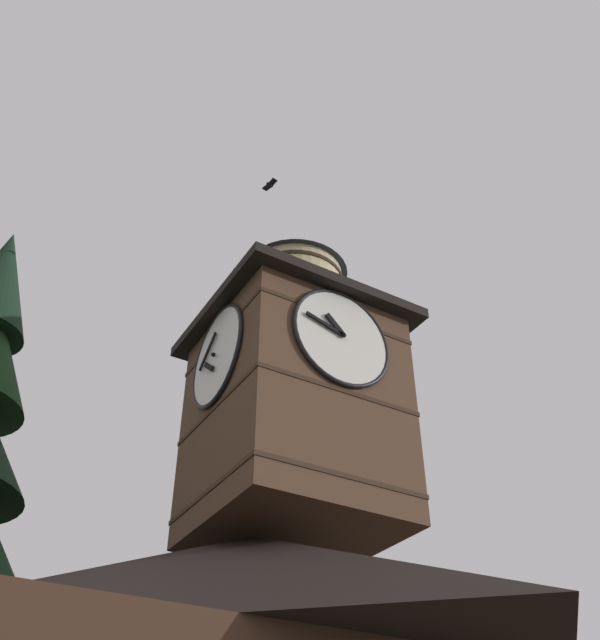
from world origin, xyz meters
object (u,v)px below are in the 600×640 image
Objects in this scene: clock_tower at (294,393)px; flying_bird_high at (270,185)px; moon at (178,630)px; pine_tree_behind at (228,634)px.

flying_bird_high reaches higher than clock_tower.
moon is 3.28× the size of flying_bird_high.
moon is at bearing -109.50° from pine_tree_behind.
clock_tower is 6.07m from pine_tree_behind.
flying_bird_high is at bearing 70.51° from moon.
clock_tower is at bearing 71.73° from moon.
pine_tree_behind is at bearing -98.86° from clock_tower.
flying_bird_high is (1.51, 4.27, 10.76)m from pine_tree_behind.
moon is at bearing -109.49° from flying_bird_high.
flying_bird_high is at bearing 70.57° from pine_tree_behind.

